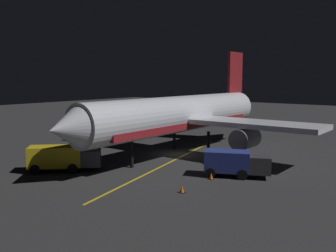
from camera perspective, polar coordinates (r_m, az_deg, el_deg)
ground_plane at (r=43.32m, az=1.62°, el=-4.46°), size 180.00×180.00×0.20m
apron_guide_stripe at (r=39.21m, az=0.09°, el=-5.56°), size 6.76×27.85×0.01m
airliner at (r=43.09m, az=2.10°, el=1.60°), size 30.98×35.40×12.16m
baggage_truck at (r=36.98m, az=-15.62°, el=-4.65°), size 6.09×6.10×2.38m
catering_truck at (r=34.21m, az=9.97°, el=-5.55°), size 6.04×4.28×2.28m
ground_crew_worker at (r=39.76m, az=-14.09°, el=-4.30°), size 0.40×0.40×1.74m
traffic_cone_near_left at (r=33.25m, az=6.49°, el=-7.53°), size 0.50×0.50×0.55m
traffic_cone_near_right at (r=29.37m, az=2.11°, el=-9.49°), size 0.50×0.50×0.55m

